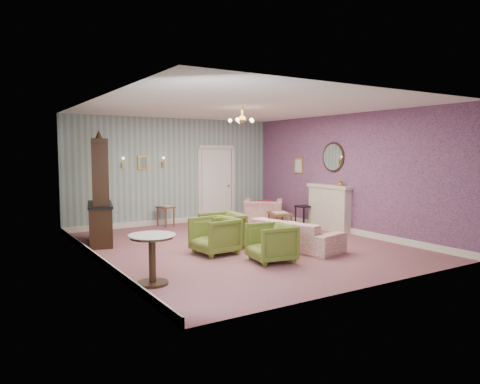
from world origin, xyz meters
TOP-DOWN VIEW (x-y plane):
  - floor at (0.00, 0.00)m, footprint 7.00×7.00m
  - ceiling at (0.00, 0.00)m, footprint 7.00×7.00m
  - wall_back at (0.00, 3.50)m, footprint 6.00×0.00m
  - wall_front at (0.00, -3.50)m, footprint 6.00×0.00m
  - wall_left at (-3.00, 0.00)m, footprint 0.00×7.00m
  - wall_right at (3.00, 0.00)m, footprint 0.00×7.00m
  - wall_right_floral at (2.98, 0.00)m, footprint 0.00×7.00m
  - door at (1.30, 3.46)m, footprint 1.12×0.12m
  - olive_chair_a at (-0.32, -1.49)m, footprint 0.80×0.84m
  - olive_chair_b at (-0.88, -0.40)m, footprint 0.79×0.84m
  - olive_chair_c at (-0.46, 0.03)m, footprint 0.79×0.83m
  - sofa_chintz at (0.72, -0.82)m, footprint 1.10×2.14m
  - wingback_chair at (2.05, 2.14)m, footprint 1.22×1.16m
  - dresser at (-2.49, 1.82)m, footprint 0.82×1.51m
  - fireplace at (2.86, 0.40)m, footprint 0.30×1.40m
  - mantel_vase at (2.84, 0.00)m, footprint 0.15×0.15m
  - oval_mirror at (2.96, 0.40)m, footprint 0.04×0.76m
  - framed_print at (2.97, 1.75)m, footprint 0.04×0.34m
  - coffee_table at (1.91, 1.20)m, footprint 0.73×0.96m
  - side_table_black at (2.65, 1.13)m, footprint 0.42×0.42m
  - pedestal_table at (-2.65, -1.69)m, footprint 0.77×0.77m
  - nesting_table at (-0.41, 3.15)m, footprint 0.44×0.51m
  - gilt_mirror_back at (-0.90, 3.46)m, footprint 0.28×0.06m
  - sconce_left at (-1.45, 3.44)m, footprint 0.16×0.12m
  - sconce_right at (-0.35, 3.44)m, footprint 0.16×0.12m
  - chandelier at (0.00, 0.00)m, footprint 0.56×0.56m
  - burgundy_cushion at (2.00, 1.99)m, footprint 0.41×0.28m

SIDE VIEW (x-z plane):
  - floor at x=0.00m, z-range 0.00..0.00m
  - coffee_table at x=1.91m, z-range 0.00..0.44m
  - side_table_black at x=2.65m, z-range 0.00..0.57m
  - nesting_table at x=-0.41m, z-range 0.00..0.58m
  - olive_chair_a at x=-0.32m, z-range 0.00..0.76m
  - pedestal_table at x=-2.65m, z-range 0.00..0.77m
  - olive_chair_b at x=-0.88m, z-range 0.00..0.79m
  - olive_chair_c at x=-0.46m, z-range 0.00..0.80m
  - sofa_chintz at x=0.72m, z-range 0.00..0.80m
  - wingback_chair at x=2.05m, z-range 0.00..0.90m
  - burgundy_cushion at x=2.00m, z-range 0.28..0.68m
  - fireplace at x=2.86m, z-range 0.00..1.16m
  - door at x=1.30m, z-range 0.00..2.16m
  - dresser at x=-2.49m, z-range 0.00..2.39m
  - mantel_vase at x=2.84m, z-range 1.16..1.31m
  - wall_back at x=0.00m, z-range -1.55..4.45m
  - wall_front at x=0.00m, z-range -1.55..4.45m
  - wall_left at x=-3.00m, z-range -2.05..4.95m
  - wall_right at x=3.00m, z-range -2.05..4.95m
  - wall_right_floral at x=2.98m, z-range -2.05..4.95m
  - framed_print at x=2.97m, z-range 1.39..1.81m
  - gilt_mirror_back at x=-0.90m, z-range 1.52..1.88m
  - sconce_left at x=-1.45m, z-range 1.55..1.85m
  - sconce_right at x=-0.35m, z-range 1.55..1.85m
  - oval_mirror at x=2.96m, z-range 1.43..2.27m
  - chandelier at x=0.00m, z-range 2.45..2.81m
  - ceiling at x=0.00m, z-range 2.90..2.90m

